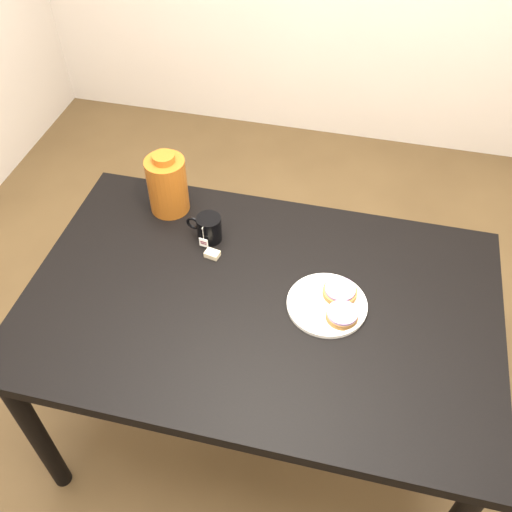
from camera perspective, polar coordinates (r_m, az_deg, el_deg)
name	(u,v)px	position (r m, az deg, el deg)	size (l,w,h in m)	color
ground_plane	(259,420)	(2.32, 0.34, -16.07)	(4.00, 4.00, 0.00)	brown
table	(260,316)	(1.76, 0.43, -6.05)	(1.40, 0.90, 0.75)	black
plate	(327,304)	(1.68, 7.11, -4.79)	(0.23, 0.23, 0.02)	white
bagel_back	(340,291)	(1.69, 8.39, -3.52)	(0.11, 0.11, 0.03)	brown
bagel_front	(342,315)	(1.64, 8.60, -5.84)	(0.12, 0.12, 0.03)	brown
mug	(209,228)	(1.84, -4.77, 2.79)	(0.13, 0.09, 0.09)	black
teabag_pouch	(212,254)	(1.80, -4.40, 0.20)	(0.04, 0.03, 0.02)	#C6B793
bagel_package	(167,184)	(1.93, -8.86, 7.09)	(0.15, 0.15, 0.22)	#6A300E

